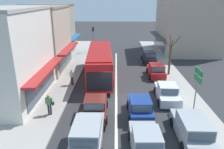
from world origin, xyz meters
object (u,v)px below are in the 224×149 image
(pedestrian_with_handbag_near, at_px, (49,103))
(pedestrian_browsing_midblock, at_px, (72,76))
(hatchback_queue_gap_filler, at_px, (140,108))
(traffic_light_downstreet, at_px, (93,35))
(wagon_behind_bus_mid, at_px, (88,134))
(sedan_adjacent_lane_lead, at_px, (95,107))
(street_tree_right, at_px, (170,58))
(parked_wagon_kerb_front, at_px, (192,129))
(parked_sedan_kerb_second, at_px, (167,93))
(directional_road_sign, at_px, (198,79))
(parked_hatchback_kerb_rear, at_px, (149,57))
(parked_hatchback_kerb_third, at_px, (156,71))
(city_bus, at_px, (100,61))
(sedan_queue_far_back, at_px, (146,144))

(pedestrian_with_handbag_near, relative_size, pedestrian_browsing_midblock, 1.00)
(hatchback_queue_gap_filler, bearing_deg, traffic_light_downstreet, 105.06)
(wagon_behind_bus_mid, relative_size, traffic_light_downstreet, 1.08)
(sedan_adjacent_lane_lead, relative_size, street_tree_right, 0.93)
(parked_wagon_kerb_front, xyz_separation_m, traffic_light_downstreet, (-8.48, 23.31, 2.11))
(wagon_behind_bus_mid, xyz_separation_m, hatchback_queue_gap_filler, (3.53, 3.49, -0.04))
(parked_sedan_kerb_second, bearing_deg, pedestrian_with_handbag_near, -162.29)
(directional_road_sign, relative_size, pedestrian_with_handbag_near, 2.21)
(parked_hatchback_kerb_rear, bearing_deg, sedan_adjacent_lane_lead, -112.64)
(sedan_adjacent_lane_lead, xyz_separation_m, pedestrian_with_handbag_near, (-3.41, -0.21, 0.40))
(parked_hatchback_kerb_rear, bearing_deg, pedestrian_with_handbag_near, -122.55)
(hatchback_queue_gap_filler, relative_size, parked_hatchback_kerb_third, 1.00)
(city_bus, height_order, traffic_light_downstreet, traffic_light_downstreet)
(parked_wagon_kerb_front, relative_size, parked_sedan_kerb_second, 1.06)
(hatchback_queue_gap_filler, xyz_separation_m, parked_hatchback_kerb_third, (2.75, 8.88, 0.00))
(parked_hatchback_kerb_third, distance_m, directional_road_sign, 8.42)
(pedestrian_browsing_midblock, bearing_deg, pedestrian_with_handbag_near, -95.09)
(pedestrian_with_handbag_near, bearing_deg, hatchback_queue_gap_filler, 1.16)
(parked_hatchback_kerb_rear, relative_size, traffic_light_downstreet, 0.88)
(sedan_adjacent_lane_lead, distance_m, parked_wagon_kerb_front, 7.01)
(street_tree_right, height_order, pedestrian_browsing_midblock, street_tree_right)
(city_bus, height_order, sedan_adjacent_lane_lead, city_bus)
(city_bus, xyz_separation_m, directional_road_sign, (7.98, -7.70, 0.82))
(city_bus, xyz_separation_m, hatchback_queue_gap_filler, (3.60, -8.56, -1.17))
(hatchback_queue_gap_filler, xyz_separation_m, parked_hatchback_kerb_rear, (2.78, 14.88, 0.00))
(sedan_adjacent_lane_lead, xyz_separation_m, parked_hatchback_kerb_third, (6.14, 8.81, 0.05))
(parked_hatchback_kerb_third, bearing_deg, sedan_queue_far_back, -102.10)
(city_bus, bearing_deg, sedan_queue_far_back, -74.62)
(parked_hatchback_kerb_third, bearing_deg, wagon_behind_bus_mid, -116.89)
(parked_sedan_kerb_second, height_order, street_tree_right, street_tree_right)
(wagon_behind_bus_mid, bearing_deg, pedestrian_with_handbag_near, 134.37)
(sedan_queue_far_back, height_order, parked_hatchback_kerb_third, parked_hatchback_kerb_third)
(sedan_adjacent_lane_lead, bearing_deg, sedan_queue_far_back, -52.57)
(pedestrian_with_handbag_near, bearing_deg, traffic_light_downstreet, 86.39)
(parked_sedan_kerb_second, bearing_deg, hatchback_queue_gap_filler, -132.83)
(wagon_behind_bus_mid, bearing_deg, traffic_light_downstreet, 94.73)
(parked_sedan_kerb_second, xyz_separation_m, directional_road_sign, (1.70, -2.03, 2.04))
(pedestrian_with_handbag_near, xyz_separation_m, pedestrian_browsing_midblock, (0.54, 6.06, -0.00))
(sedan_queue_far_back, height_order, street_tree_right, street_tree_right)
(city_bus, height_order, parked_hatchback_kerb_rear, city_bus)
(traffic_light_downstreet, distance_m, pedestrian_with_handbag_near, 20.73)
(parked_wagon_kerb_front, xyz_separation_m, parked_hatchback_kerb_third, (-0.22, 11.72, -0.04))
(city_bus, bearing_deg, pedestrian_with_handbag_near, -110.24)
(directional_road_sign, xyz_separation_m, pedestrian_with_handbag_near, (-11.19, -1.00, -1.64))
(parked_sedan_kerb_second, distance_m, pedestrian_browsing_midblock, 9.46)
(street_tree_right, relative_size, pedestrian_with_handbag_near, 2.81)
(hatchback_queue_gap_filler, height_order, directional_road_sign, directional_road_sign)
(wagon_behind_bus_mid, bearing_deg, sedan_queue_far_back, -12.68)
(wagon_behind_bus_mid, height_order, parked_hatchback_kerb_rear, wagon_behind_bus_mid)
(directional_road_sign, xyz_separation_m, pedestrian_browsing_midblock, (-10.65, 5.06, -1.64))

